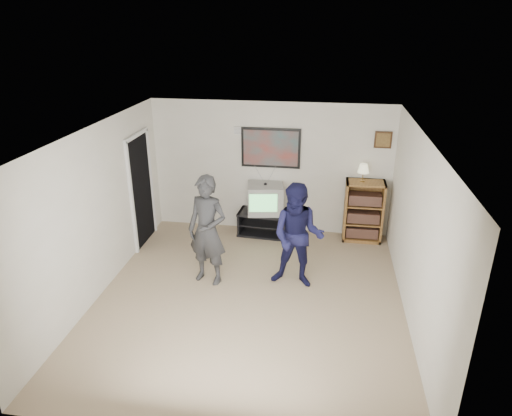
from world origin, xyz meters
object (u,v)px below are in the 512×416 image
(person_tall, at_px, (207,231))
(person_short, at_px, (298,236))
(media_stand, at_px, (263,223))
(bookshelf, at_px, (363,211))
(crt_television, at_px, (265,198))

(person_tall, height_order, person_short, person_tall)
(media_stand, bearing_deg, person_short, -61.66)
(bookshelf, bearing_deg, media_stand, -178.47)
(crt_television, height_order, person_short, person_short)
(crt_television, bearing_deg, person_tall, -119.26)
(bookshelf, relative_size, person_short, 0.69)
(bookshelf, xyz_separation_m, person_short, (-1.10, -1.75, 0.26))
(crt_television, relative_size, person_tall, 0.37)
(media_stand, height_order, crt_television, crt_television)
(crt_television, height_order, person_tall, person_tall)
(person_tall, bearing_deg, person_short, 18.89)
(media_stand, height_order, bookshelf, bookshelf)
(media_stand, distance_m, person_short, 1.96)
(bookshelf, xyz_separation_m, person_tall, (-2.48, -1.85, 0.30))
(person_tall, distance_m, person_short, 1.38)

